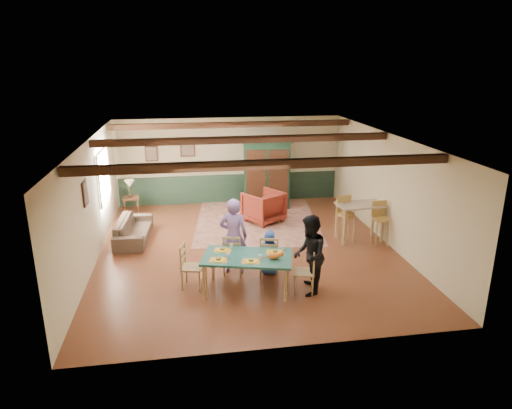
{
  "coord_description": "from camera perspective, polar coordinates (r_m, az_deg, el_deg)",
  "views": [
    {
      "loc": [
        -1.4,
        -10.1,
        4.37
      ],
      "look_at": [
        0.2,
        -0.05,
        1.15
      ],
      "focal_mm": 32.0,
      "sensor_mm": 36.0,
      "label": 1
    }
  ],
  "objects": [
    {
      "name": "floor",
      "position": [
        11.1,
        -1.05,
        -5.64
      ],
      "size": [
        8.0,
        8.0,
        0.0
      ],
      "primitive_type": "plane",
      "color": "#5A2919",
      "rests_on": "ground"
    },
    {
      "name": "wall_back",
      "position": [
        14.49,
        -3.31,
        5.5
      ],
      "size": [
        7.0,
        0.02,
        2.7
      ],
      "primitive_type": "cube",
      "color": "beige",
      "rests_on": "floor"
    },
    {
      "name": "wall_left",
      "position": [
        10.75,
        -19.9,
        0.16
      ],
      "size": [
        0.02,
        8.0,
        2.7
      ],
      "primitive_type": "cube",
      "color": "beige",
      "rests_on": "floor"
    },
    {
      "name": "wall_right",
      "position": [
        11.63,
        16.25,
        1.79
      ],
      "size": [
        0.02,
        8.0,
        2.7
      ],
      "primitive_type": "cube",
      "color": "beige",
      "rests_on": "floor"
    },
    {
      "name": "ceiling",
      "position": [
        10.34,
        -1.14,
        8.25
      ],
      "size": [
        7.0,
        8.0,
        0.02
      ],
      "primitive_type": "cube",
      "color": "white",
      "rests_on": "wall_back"
    },
    {
      "name": "wainscot_back",
      "position": [
        14.69,
        -3.24,
        2.05
      ],
      "size": [
        6.95,
        0.03,
        0.9
      ],
      "primitive_type": "cube",
      "color": "#1C3325",
      "rests_on": "floor"
    },
    {
      "name": "ceiling_beam_front",
      "position": [
        8.12,
        1.13,
        5.03
      ],
      "size": [
        6.95,
        0.16,
        0.16
      ],
      "primitive_type": "cube",
      "color": "black",
      "rests_on": "ceiling"
    },
    {
      "name": "ceiling_beam_mid",
      "position": [
        10.74,
        -1.43,
        8.12
      ],
      "size": [
        6.95,
        0.16,
        0.16
      ],
      "primitive_type": "cube",
      "color": "black",
      "rests_on": "ceiling"
    },
    {
      "name": "ceiling_beam_back",
      "position": [
        13.3,
        -2.95,
        9.93
      ],
      "size": [
        6.95,
        0.16,
        0.16
      ],
      "primitive_type": "cube",
      "color": "black",
      "rests_on": "ceiling"
    },
    {
      "name": "window_left",
      "position": [
        12.31,
        -18.49,
        3.4
      ],
      "size": [
        0.06,
        1.6,
        1.3
      ],
      "primitive_type": null,
      "color": "white",
      "rests_on": "wall_left"
    },
    {
      "name": "picture_left_wall",
      "position": [
        10.07,
        -20.55,
        1.33
      ],
      "size": [
        0.04,
        0.42,
        0.52
      ],
      "primitive_type": null,
      "color": "gray",
      "rests_on": "wall_left"
    },
    {
      "name": "picture_back_a",
      "position": [
        14.31,
        -8.55,
        7.01
      ],
      "size": [
        0.45,
        0.04,
        0.55
      ],
      "primitive_type": null,
      "color": "gray",
      "rests_on": "wall_back"
    },
    {
      "name": "picture_back_b",
      "position": [
        14.37,
        -12.94,
        6.2
      ],
      "size": [
        0.38,
        0.04,
        0.48
      ],
      "primitive_type": null,
      "color": "gray",
      "rests_on": "wall_back"
    },
    {
      "name": "dining_table",
      "position": [
        9.11,
        -1.07,
        -8.56
      ],
      "size": [
        1.92,
        1.37,
        0.72
      ],
      "primitive_type": null,
      "rotation": [
        0.0,
        0.0,
        -0.25
      ],
      "color": "#1A5348",
      "rests_on": "floor"
    },
    {
      "name": "dining_chair_far_left",
      "position": [
        9.74,
        -2.87,
        -6.16
      ],
      "size": [
        0.5,
        0.51,
        0.91
      ],
      "primitive_type": null,
      "rotation": [
        0.0,
        0.0,
        2.89
      ],
      "color": "#9E7E4F",
      "rests_on": "floor"
    },
    {
      "name": "dining_chair_far_right",
      "position": [
        9.66,
        1.68,
        -6.34
      ],
      "size": [
        0.5,
        0.51,
        0.91
      ],
      "primitive_type": null,
      "rotation": [
        0.0,
        0.0,
        2.89
      ],
      "color": "#9E7E4F",
      "rests_on": "floor"
    },
    {
      "name": "dining_chair_end_left",
      "position": [
        9.25,
        -7.95,
        -7.65
      ],
      "size": [
        0.51,
        0.5,
        0.91
      ],
      "primitive_type": null,
      "rotation": [
        0.0,
        0.0,
        1.32
      ],
      "color": "#9E7E4F",
      "rests_on": "floor"
    },
    {
      "name": "dining_chair_end_right",
      "position": [
        9.02,
        6.0,
        -8.26
      ],
      "size": [
        0.51,
        0.5,
        0.91
      ],
      "primitive_type": null,
      "rotation": [
        0.0,
        0.0,
        -1.83
      ],
      "color": "#9E7E4F",
      "rests_on": "floor"
    },
    {
      "name": "person_man",
      "position": [
        9.67,
        -2.83,
        -3.95
      ],
      "size": [
        0.69,
        0.54,
        1.66
      ],
      "primitive_type": "imported",
      "rotation": [
        0.0,
        0.0,
        2.89
      ],
      "color": "#8261A6",
      "rests_on": "floor"
    },
    {
      "name": "person_woman",
      "position": [
        8.88,
        6.69,
        -6.32
      ],
      "size": [
        0.78,
        0.9,
        1.59
      ],
      "primitive_type": "imported",
      "rotation": [
        0.0,
        0.0,
        -1.83
      ],
      "color": "black",
      "rests_on": "floor"
    },
    {
      "name": "person_child",
      "position": [
        9.72,
        1.71,
        -6.02
      ],
      "size": [
        0.53,
        0.42,
        0.97
      ],
      "primitive_type": "imported",
      "rotation": [
        0.0,
        0.0,
        2.89
      ],
      "color": "#254395",
      "rests_on": "floor"
    },
    {
      "name": "cat",
      "position": [
        8.79,
        2.29,
        -6.36
      ],
      "size": [
        0.37,
        0.22,
        0.17
      ],
      "primitive_type": null,
      "rotation": [
        0.0,
        0.0,
        -0.25
      ],
      "color": "orange",
      "rests_on": "dining_table"
    },
    {
      "name": "place_setting_near_left",
      "position": [
        8.79,
        -4.71,
        -6.64
      ],
      "size": [
        0.44,
        0.38,
        0.11
      ],
      "primitive_type": null,
      "rotation": [
        0.0,
        0.0,
        -0.25
      ],
      "color": "gold",
      "rests_on": "dining_table"
    },
    {
      "name": "place_setting_near_center",
      "position": [
        8.71,
        -0.63,
        -6.82
      ],
      "size": [
        0.44,
        0.38,
        0.11
      ],
      "primitive_type": null,
      "rotation": [
        0.0,
        0.0,
        -0.25
      ],
      "color": "gold",
      "rests_on": "dining_table"
    },
    {
      "name": "place_setting_far_left",
      "position": [
        9.23,
        -4.19,
        -5.42
      ],
      "size": [
        0.44,
        0.38,
        0.11
      ],
      "primitive_type": null,
      "rotation": [
        0.0,
        0.0,
        -0.25
      ],
      "color": "gold",
      "rests_on": "dining_table"
    },
    {
      "name": "place_setting_far_right",
      "position": [
        9.12,
        2.41,
        -5.68
      ],
      "size": [
        0.44,
        0.38,
        0.11
      ],
      "primitive_type": null,
      "rotation": [
        0.0,
        0.0,
        -0.25
      ],
      "color": "gold",
      "rests_on": "dining_table"
    },
    {
      "name": "area_rug",
      "position": [
        13.02,
        0.1,
        -2.03
      ],
      "size": [
        3.81,
        4.36,
        0.01
      ],
      "primitive_type": "cube",
      "rotation": [
        0.0,
        0.0,
        -0.12
      ],
      "color": "tan",
      "rests_on": "floor"
    },
    {
      "name": "armoire",
      "position": [
        13.94,
        1.33,
        3.88
      ],
      "size": [
        1.58,
        0.77,
        2.15
      ],
      "primitive_type": "cube",
      "rotation": [
        0.0,
        0.0,
        -0.11
      ],
      "color": "black",
      "rests_on": "floor"
    },
    {
      "name": "armchair",
      "position": [
        12.83,
        0.94,
        -0.27
      ],
      "size": [
        1.32,
        1.33,
        0.89
      ],
      "primitive_type": "imported",
      "rotation": [
        0.0,
        0.0,
        -2.57
      ],
      "color": "#501410",
      "rests_on": "floor"
    },
    {
      "name": "sofa",
      "position": [
        12.01,
        -15.06,
        -3.01
      ],
      "size": [
        0.87,
        1.94,
        0.55
      ],
      "primitive_type": "imported",
      "rotation": [
        0.0,
        0.0,
        1.5
      ],
      "color": "#423429",
      "rests_on": "floor"
    },
    {
      "name": "end_table",
      "position": [
        13.88,
        -15.32,
        -0.22
      ],
      "size": [
        0.5,
        0.5,
        0.56
      ],
      "primitive_type": null,
      "rotation": [
        0.0,
        0.0,
        0.11
      ],
      "color": "black",
      "rests_on": "floor"
    },
    {
      "name": "table_lamp",
      "position": [
        13.73,
        -15.5,
        1.91
      ],
      "size": [
        0.3,
        0.3,
        0.51
      ],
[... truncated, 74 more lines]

